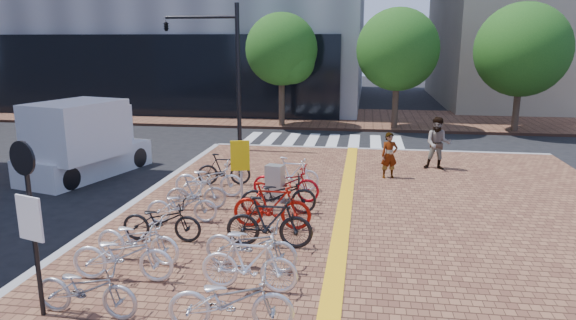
% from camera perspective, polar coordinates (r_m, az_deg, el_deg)
% --- Properties ---
extents(ground, '(120.00, 120.00, 0.00)m').
position_cam_1_polar(ground, '(11.05, -5.30, -11.82)').
color(ground, black).
rests_on(ground, ground).
extents(kerb_north, '(14.00, 0.25, 0.15)m').
position_cam_1_polar(kerb_north, '(22.19, 9.79, 1.05)').
color(kerb_north, gray).
rests_on(kerb_north, ground).
extents(far_sidewalk, '(70.00, 8.00, 0.15)m').
position_cam_1_polar(far_sidewalk, '(31.15, 4.00, 4.67)').
color(far_sidewalk, brown).
rests_on(far_sidewalk, ground).
extents(crosswalk, '(7.50, 4.00, 0.01)m').
position_cam_1_polar(crosswalk, '(24.24, 3.80, 2.07)').
color(crosswalk, silver).
rests_on(crosswalk, ground).
extents(street_trees, '(16.20, 4.60, 6.35)m').
position_cam_1_polar(street_trees, '(27.29, 14.33, 11.59)').
color(street_trees, '#38281E').
rests_on(street_trees, far_sidewalk).
extents(bike_0, '(1.88, 0.76, 0.97)m').
position_cam_1_polar(bike_0, '(9.40, -21.51, -13.14)').
color(bike_0, '#AEADB2').
rests_on(bike_0, sidewalk).
extents(bike_1, '(2.02, 0.80, 1.04)m').
position_cam_1_polar(bike_1, '(10.44, -17.90, -9.96)').
color(bike_1, white).
rests_on(bike_1, sidewalk).
extents(bike_2, '(1.98, 0.91, 1.00)m').
position_cam_1_polar(bike_2, '(11.17, -16.38, -8.41)').
color(bike_2, white).
rests_on(bike_2, sidewalk).
extents(bike_3, '(1.87, 0.72, 0.97)m').
position_cam_1_polar(bike_3, '(12.16, -13.85, -6.56)').
color(bike_3, black).
rests_on(bike_3, sidewalk).
extents(bike_4, '(1.85, 0.93, 0.93)m').
position_cam_1_polar(bike_4, '(13.24, -11.69, -4.90)').
color(bike_4, silver).
rests_on(bike_4, sidewalk).
extents(bike_5, '(1.68, 0.78, 0.97)m').
position_cam_1_polar(bike_5, '(14.15, -10.15, -3.56)').
color(bike_5, '#A4A4A8').
rests_on(bike_5, sidewalk).
extents(bike_6, '(2.07, 0.90, 1.06)m').
position_cam_1_polar(bike_6, '(15.27, -8.78, -2.10)').
color(bike_6, white).
rests_on(bike_6, sidewalk).
extents(bike_7, '(1.75, 0.75, 1.02)m').
position_cam_1_polar(bike_7, '(16.44, -7.13, -1.02)').
color(bike_7, black).
rests_on(bike_7, sidewalk).
extents(bike_8, '(2.07, 0.91, 1.05)m').
position_cam_1_polar(bike_8, '(8.40, -6.35, -15.22)').
color(bike_8, silver).
rests_on(bike_8, sidewalk).
extents(bike_9, '(1.85, 0.60, 1.10)m').
position_cam_1_polar(bike_9, '(9.57, -4.35, -11.31)').
color(bike_9, white).
rests_on(bike_9, sidewalk).
extents(bike_10, '(2.03, 0.92, 1.03)m').
position_cam_1_polar(bike_10, '(10.45, -4.16, -9.32)').
color(bike_10, '#B5B5BA').
rests_on(bike_10, sidewalk).
extents(bike_11, '(1.96, 0.59, 1.17)m').
position_cam_1_polar(bike_11, '(11.43, -2.10, -6.92)').
color(bike_11, black).
rests_on(bike_11, sidewalk).
extents(bike_12, '(1.95, 0.60, 1.16)m').
position_cam_1_polar(bike_12, '(12.54, -1.80, -5.09)').
color(bike_12, '#9E130B').
rests_on(bike_12, sidewalk).
extents(bike_13, '(2.11, 1.09, 1.05)m').
position_cam_1_polar(bike_13, '(13.58, -1.06, -3.88)').
color(bike_13, black).
rests_on(bike_13, sidewalk).
extents(bike_14, '(2.07, 0.99, 1.05)m').
position_cam_1_polar(bike_14, '(14.77, -0.24, -2.49)').
color(bike_14, '#A00B14').
rests_on(bike_14, sidewalk).
extents(bike_15, '(1.75, 0.64, 1.03)m').
position_cam_1_polar(bike_15, '(15.75, 0.44, -1.52)').
color(bike_15, white).
rests_on(bike_15, sidewalk).
extents(pedestrian_a, '(0.64, 0.51, 1.54)m').
position_cam_1_polar(pedestrian_a, '(17.40, 11.20, 0.50)').
color(pedestrian_a, gray).
rests_on(pedestrian_a, sidewalk).
extents(pedestrian_b, '(1.01, 0.84, 1.88)m').
position_cam_1_polar(pedestrian_b, '(18.95, 16.33, 1.78)').
color(pedestrian_b, '#494C5C').
rests_on(pedestrian_b, sidewalk).
extents(utility_box, '(0.56, 0.46, 1.06)m').
position_cam_1_polar(utility_box, '(14.65, -1.47, -2.59)').
color(utility_box, '#A6A6AB').
rests_on(utility_box, sidewalk).
extents(yellow_sign, '(0.51, 0.20, 1.90)m').
position_cam_1_polar(yellow_sign, '(13.86, -5.27, -0.21)').
color(yellow_sign, '#B7B7BC').
rests_on(yellow_sign, sidewalk).
extents(notice_sign, '(0.54, 0.21, 3.00)m').
position_cam_1_polar(notice_sign, '(9.20, -26.80, -4.83)').
color(notice_sign, black).
rests_on(notice_sign, sidewalk).
extents(traffic_light_pole, '(3.20, 1.23, 5.96)m').
position_cam_1_polar(traffic_light_pole, '(21.61, -9.22, 11.95)').
color(traffic_light_pole, black).
rests_on(traffic_light_pole, sidewalk).
extents(box_truck, '(3.13, 5.01, 2.69)m').
position_cam_1_polar(box_truck, '(19.23, -21.82, 2.06)').
color(box_truck, silver).
rests_on(box_truck, ground).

